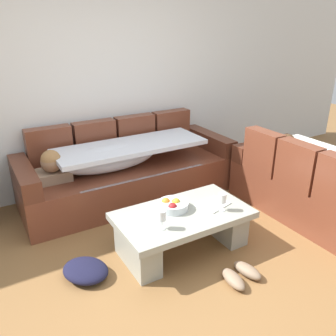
# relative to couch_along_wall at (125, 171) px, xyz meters

# --- Properties ---
(ground_plane) EXTENTS (14.00, 14.00, 0.00)m
(ground_plane) POSITION_rel_couch_along_wall_xyz_m (-0.15, -1.63, -0.33)
(ground_plane) COLOR brown
(back_wall) EXTENTS (9.00, 0.10, 2.70)m
(back_wall) POSITION_rel_couch_along_wall_xyz_m (-0.15, 0.52, 1.02)
(back_wall) COLOR silver
(back_wall) RESTS_ON ground_plane
(couch_along_wall) EXTENTS (2.48, 0.92, 0.88)m
(couch_along_wall) POSITION_rel_couch_along_wall_xyz_m (0.00, 0.00, 0.00)
(couch_along_wall) COLOR brown
(couch_along_wall) RESTS_ON ground_plane
(couch_near_window) EXTENTS (0.92, 1.78, 0.88)m
(couch_near_window) POSITION_rel_couch_along_wall_xyz_m (1.58, -1.42, 0.01)
(couch_near_window) COLOR brown
(couch_near_window) RESTS_ON ground_plane
(coffee_table) EXTENTS (1.20, 0.68, 0.38)m
(coffee_table) POSITION_rel_couch_along_wall_xyz_m (0.01, -1.23, -0.09)
(coffee_table) COLOR #9CA092
(coffee_table) RESTS_ON ground_plane
(fruit_bowl) EXTENTS (0.28, 0.28, 0.10)m
(fruit_bowl) POSITION_rel_couch_along_wall_xyz_m (-0.03, -1.14, 0.09)
(fruit_bowl) COLOR silver
(fruit_bowl) RESTS_ON coffee_table
(wine_glass_near_left) EXTENTS (0.07, 0.07, 0.17)m
(wine_glass_near_left) POSITION_rel_couch_along_wall_xyz_m (-0.28, -1.37, 0.17)
(wine_glass_near_left) COLOR silver
(wine_glass_near_left) RESTS_ON coffee_table
(wine_glass_near_right) EXTENTS (0.07, 0.07, 0.17)m
(wine_glass_near_right) POSITION_rel_couch_along_wall_xyz_m (0.34, -1.38, 0.17)
(wine_glass_near_right) COLOR silver
(wine_glass_near_right) RESTS_ON coffee_table
(open_magazine) EXTENTS (0.33, 0.28, 0.01)m
(open_magazine) POSITION_rel_couch_along_wall_xyz_m (0.33, -1.26, 0.06)
(open_magazine) COLOR white
(open_magazine) RESTS_ON coffee_table
(pair_of_shoes) EXTENTS (0.32, 0.31, 0.09)m
(pair_of_shoes) POSITION_rel_couch_along_wall_xyz_m (0.19, -1.84, -0.28)
(pair_of_shoes) COLOR #8C7259
(pair_of_shoes) RESTS_ON ground_plane
(crumpled_garment) EXTENTS (0.48, 0.51, 0.12)m
(crumpled_garment) POSITION_rel_couch_along_wall_xyz_m (-0.89, -1.17, -0.27)
(crumpled_garment) COLOR #191933
(crumpled_garment) RESTS_ON ground_plane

